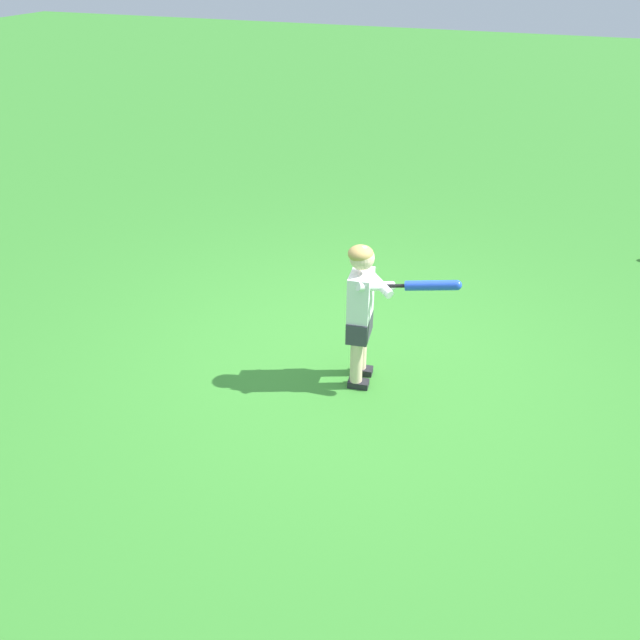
% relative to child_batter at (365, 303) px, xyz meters
% --- Properties ---
extents(ground_plane, '(40.00, 40.00, 0.00)m').
position_rel_child_batter_xyz_m(ground_plane, '(0.23, 0.22, -0.65)').
color(ground_plane, '#38842D').
extents(child_batter, '(0.32, 0.77, 1.08)m').
position_rel_child_batter_xyz_m(child_batter, '(0.00, 0.00, 0.00)').
color(child_batter, '#232328').
rests_on(child_batter, ground).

